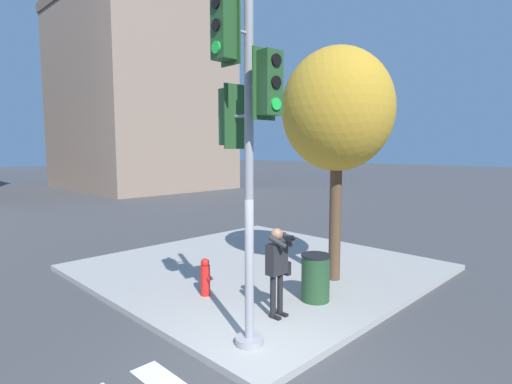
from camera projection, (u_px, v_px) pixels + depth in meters
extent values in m
plane|color=#424244|center=(260.00, 369.00, 5.96)|extent=(160.00, 160.00, 0.00)
cube|color=#9E9B96|center=(258.00, 267.00, 10.87)|extent=(8.00, 8.00, 0.13)
cylinder|color=#939399|center=(249.00, 340.00, 6.47)|extent=(0.46, 0.46, 0.12)
cylinder|color=#939399|center=(249.00, 170.00, 6.17)|extent=(0.14, 0.14, 5.41)
cylinder|color=#939399|center=(240.00, 116.00, 6.25)|extent=(0.08, 0.30, 0.05)
cube|color=#234C23|center=(230.00, 117.00, 6.45)|extent=(0.32, 0.27, 0.90)
cube|color=#234C23|center=(235.00, 117.00, 6.35)|extent=(0.42, 0.07, 1.02)
cylinder|color=black|center=(225.00, 99.00, 6.52)|extent=(0.17, 0.05, 0.17)
cylinder|color=black|center=(226.00, 118.00, 6.56)|extent=(0.17, 0.05, 0.17)
cylinder|color=green|center=(226.00, 136.00, 6.59)|extent=(0.17, 0.05, 0.17)
cylinder|color=#939399|center=(258.00, 86.00, 5.87)|extent=(0.08, 0.30, 0.05)
cube|color=#234C23|center=(270.00, 83.00, 5.66)|extent=(0.32, 0.27, 0.90)
cube|color=#234C23|center=(264.00, 84.00, 5.76)|extent=(0.42, 0.07, 1.02)
cylinder|color=black|center=(276.00, 60.00, 5.52)|extent=(0.17, 0.05, 0.17)
cylinder|color=black|center=(276.00, 82.00, 5.55)|extent=(0.17, 0.05, 0.17)
cylinder|color=green|center=(276.00, 104.00, 5.59)|extent=(0.17, 0.05, 0.17)
cylinder|color=#939399|center=(238.00, 31.00, 5.80)|extent=(0.30, 0.06, 0.05)
cube|color=#234C23|center=(223.00, 27.00, 5.62)|extent=(0.25, 0.31, 0.90)
cube|color=#234C23|center=(231.00, 29.00, 5.71)|extent=(0.04, 0.42, 1.02)
cylinder|color=black|center=(216.00, 2.00, 5.49)|extent=(0.04, 0.17, 0.17)
cylinder|color=black|center=(216.00, 25.00, 5.53)|extent=(0.04, 0.17, 0.17)
cylinder|color=green|center=(216.00, 47.00, 5.56)|extent=(0.04, 0.17, 0.17)
cube|color=black|center=(275.00, 317.00, 7.45)|extent=(0.09, 0.24, 0.05)
cube|color=black|center=(282.00, 314.00, 7.59)|extent=(0.09, 0.24, 0.05)
cylinder|color=black|center=(273.00, 296.00, 7.45)|extent=(0.11, 0.11, 0.82)
cylinder|color=black|center=(280.00, 294.00, 7.59)|extent=(0.11, 0.11, 0.82)
cube|color=#232326|center=(277.00, 259.00, 7.45)|extent=(0.40, 0.22, 0.58)
sphere|color=#8C664C|center=(277.00, 234.00, 7.40)|extent=(0.23, 0.23, 0.23)
cube|color=black|center=(290.00, 238.00, 7.18)|extent=(0.12, 0.10, 0.09)
cylinder|color=black|center=(293.00, 239.00, 7.13)|extent=(0.06, 0.08, 0.06)
cylinder|color=#232326|center=(278.00, 242.00, 7.21)|extent=(0.23, 0.35, 0.24)
cylinder|color=#232326|center=(287.00, 240.00, 7.40)|extent=(0.23, 0.35, 0.24)
cube|color=black|center=(286.00, 268.00, 7.68)|extent=(0.10, 0.20, 0.26)
cylinder|color=brown|center=(335.00, 215.00, 9.53)|extent=(0.28, 0.28, 3.16)
ellipsoid|color=#BC8E28|center=(337.00, 109.00, 9.26)|extent=(2.60, 2.60, 2.86)
cylinder|color=red|center=(205.00, 280.00, 8.60)|extent=(0.21, 0.21, 0.66)
sphere|color=red|center=(205.00, 263.00, 8.55)|extent=(0.19, 0.19, 0.19)
cylinder|color=red|center=(209.00, 278.00, 8.50)|extent=(0.09, 0.06, 0.09)
cylinder|color=#234728|center=(315.00, 278.00, 8.30)|extent=(0.59, 0.59, 0.94)
cylinder|color=black|center=(316.00, 255.00, 8.25)|extent=(0.62, 0.62, 0.04)
cube|color=gray|center=(139.00, 100.00, 33.78)|extent=(10.90, 13.39, 14.77)
cube|color=#7A604C|center=(136.00, 4.00, 32.94)|extent=(11.10, 13.59, 0.80)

